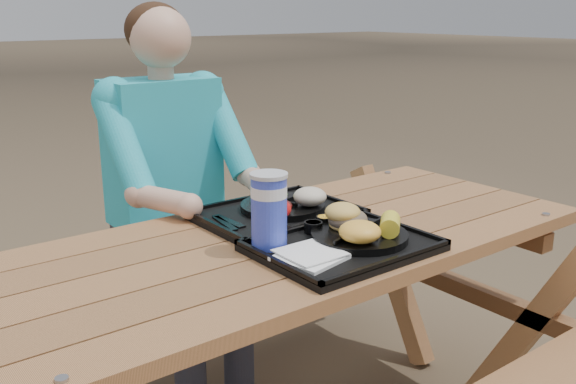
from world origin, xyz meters
TOP-DOWN VIEW (x-y plane):
  - picnic_table at (0.00, 0.00)m, footprint 1.80×1.49m
  - tray_near at (0.05, -0.17)m, footprint 0.45×0.35m
  - tray_far at (0.07, 0.15)m, footprint 0.45×0.35m
  - plate_near at (0.10, -0.18)m, footprint 0.26×0.26m
  - plate_far at (0.10, 0.16)m, footprint 0.26×0.26m
  - napkin_stack at (-0.09, -0.21)m, footprint 0.17×0.17m
  - soda_cup at (-0.12, -0.07)m, footprint 0.09×0.09m
  - condiment_bbq at (0.04, -0.06)m, footprint 0.05×0.05m
  - condiment_mustard at (0.10, -0.04)m, footprint 0.05×0.05m
  - sandwich at (0.11, -0.12)m, footprint 0.10×0.10m
  - mac_cheese at (0.05, -0.23)m, footprint 0.11×0.11m
  - corn_cob at (0.16, -0.23)m, footprint 0.13×0.13m
  - cutlery_far at (-0.09, 0.16)m, footprint 0.03×0.14m
  - burger at (0.08, 0.20)m, footprint 0.11×0.11m
  - baked_beans at (0.04, 0.10)m, footprint 0.08×0.08m
  - potato_salad at (0.16, 0.09)m, footprint 0.10×0.10m
  - diner at (-0.01, 0.71)m, footprint 0.48×0.84m

SIDE VIEW (x-z plane):
  - picnic_table at x=0.00m, z-range 0.00..0.75m
  - diner at x=-0.01m, z-range 0.00..1.28m
  - tray_near at x=0.05m, z-range 0.75..0.77m
  - tray_far at x=0.07m, z-range 0.75..0.77m
  - cutlery_far at x=-0.09m, z-range 0.77..0.78m
  - napkin_stack at x=-0.09m, z-range 0.77..0.79m
  - plate_near at x=0.10m, z-range 0.77..0.79m
  - plate_far at x=0.10m, z-range 0.77..0.79m
  - condiment_mustard at x=0.10m, z-range 0.77..0.80m
  - condiment_bbq at x=0.04m, z-range 0.77..0.80m
  - baked_beans at x=0.04m, z-range 0.79..0.83m
  - corn_cob at x=0.16m, z-range 0.79..0.84m
  - mac_cheese at x=0.05m, z-range 0.79..0.84m
  - potato_salad at x=0.16m, z-range 0.79..0.85m
  - burger at x=0.08m, z-range 0.79..0.88m
  - sandwich at x=0.11m, z-range 0.79..0.90m
  - soda_cup at x=-0.12m, z-range 0.77..0.96m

